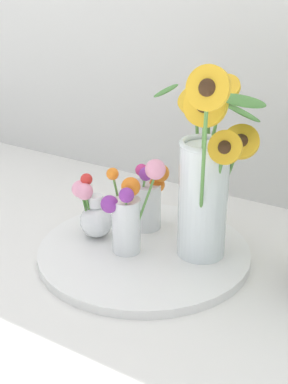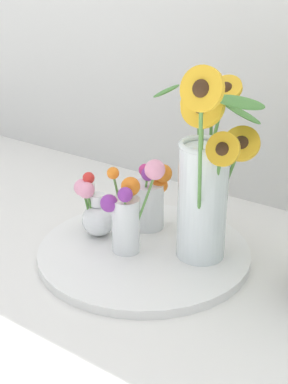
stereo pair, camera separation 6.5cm
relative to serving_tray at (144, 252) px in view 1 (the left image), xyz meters
The scene contains 6 objects.
ground_plane 0.10m from the serving_tray, 83.65° to the right, with size 6.00×6.00×0.00m, color silver.
serving_tray is the anchor object (origin of this frame).
mason_jar_sunflowers 0.22m from the serving_tray, 22.29° to the left, with size 0.24×0.28×0.43m.
vase_small_center 0.11m from the serving_tray, 125.81° to the right, with size 0.12×0.10×0.21m.
vase_bulb_right 0.15m from the serving_tray, behind, with size 0.09×0.08×0.15m.
vase_small_back 0.13m from the serving_tray, 118.30° to the left, with size 0.09×0.08×0.16m.
Camera 1 is at (0.53, -0.77, 0.60)m, focal length 50.00 mm.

